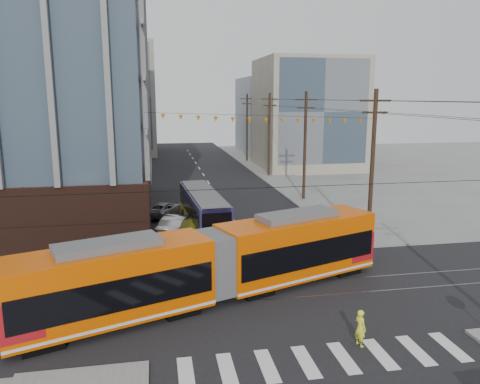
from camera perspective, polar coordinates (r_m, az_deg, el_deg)
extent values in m
plane|color=slate|center=(22.83, 7.58, -15.79)|extent=(160.00, 160.00, 0.00)
cube|color=#8C99A5|center=(72.04, -19.07, 9.72)|extent=(18.00, 16.00, 18.00)
cube|color=gray|center=(70.95, 8.20, 9.40)|extent=(14.00, 14.00, 16.00)
cube|color=gray|center=(91.57, -15.38, 10.80)|extent=(16.00, 18.00, 20.00)
cube|color=#8C99A5|center=(90.69, 5.35, 9.26)|extent=(16.00, 16.00, 14.00)
cylinder|color=black|center=(76.89, 0.87, 7.80)|extent=(0.30, 0.30, 11.00)
imported|color=#AAAAAA|center=(36.18, -7.57, -4.00)|extent=(3.59, 5.31, 1.66)
imported|color=silver|center=(37.37, -8.32, -3.86)|extent=(1.94, 4.34, 1.24)
imported|color=slate|center=(42.11, -9.29, -2.10)|extent=(3.91, 5.15, 1.30)
imported|color=#F0F72F|center=(21.29, 14.46, -15.74)|extent=(0.54, 0.68, 1.63)
cube|color=slate|center=(38.14, 12.84, -4.01)|extent=(1.39, 4.34, 0.85)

